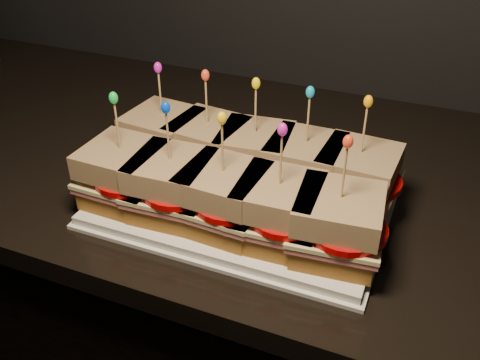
% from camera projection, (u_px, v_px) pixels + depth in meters
% --- Properties ---
extents(cabinet, '(2.25, 0.65, 0.87)m').
position_uv_depth(cabinet, '(263.00, 347.00, 1.16)').
color(cabinet, black).
rests_on(cabinet, ground).
extents(granite_slab, '(2.29, 0.69, 0.04)m').
position_uv_depth(granite_slab, '(269.00, 171.00, 0.91)').
color(granite_slab, black).
rests_on(granite_slab, cabinet).
extents(platter, '(0.40, 0.25, 0.02)m').
position_uv_depth(platter, '(240.00, 206.00, 0.78)').
color(platter, white).
rests_on(platter, granite_slab).
extents(platter_rim, '(0.42, 0.26, 0.01)m').
position_uv_depth(platter_rim, '(240.00, 210.00, 0.78)').
color(platter_rim, white).
rests_on(platter_rim, granite_slab).
extents(sandwich_0_bread_bot, '(0.11, 0.11, 0.03)m').
position_uv_depth(sandwich_0_bread_bot, '(165.00, 154.00, 0.86)').
color(sandwich_0_bread_bot, brown).
rests_on(sandwich_0_bread_bot, platter).
extents(sandwich_0_ham, '(0.12, 0.12, 0.01)m').
position_uv_depth(sandwich_0_ham, '(165.00, 144.00, 0.85)').
color(sandwich_0_ham, '#C5615C').
rests_on(sandwich_0_ham, sandwich_0_bread_bot).
extents(sandwich_0_cheese, '(0.12, 0.12, 0.01)m').
position_uv_depth(sandwich_0_cheese, '(164.00, 141.00, 0.85)').
color(sandwich_0_cheese, '#EFE699').
rests_on(sandwich_0_cheese, sandwich_0_ham).
extents(sandwich_0_tomato, '(0.10, 0.10, 0.01)m').
position_uv_depth(sandwich_0_tomato, '(169.00, 140.00, 0.83)').
color(sandwich_0_tomato, '#C80607').
rests_on(sandwich_0_tomato, sandwich_0_cheese).
extents(sandwich_0_bread_top, '(0.11, 0.11, 0.03)m').
position_uv_depth(sandwich_0_bread_top, '(163.00, 124.00, 0.83)').
color(sandwich_0_bread_top, '#53230A').
rests_on(sandwich_0_bread_top, sandwich_0_tomato).
extents(sandwich_0_pick, '(0.00, 0.00, 0.09)m').
position_uv_depth(sandwich_0_pick, '(160.00, 96.00, 0.81)').
color(sandwich_0_pick, tan).
rests_on(sandwich_0_pick, sandwich_0_bread_top).
extents(sandwich_0_frill, '(0.01, 0.01, 0.02)m').
position_uv_depth(sandwich_0_frill, '(158.00, 67.00, 0.78)').
color(sandwich_0_frill, '#C318A7').
rests_on(sandwich_0_frill, sandwich_0_pick).
extents(sandwich_1_bread_bot, '(0.11, 0.11, 0.03)m').
position_uv_depth(sandwich_1_bread_bot, '(209.00, 164.00, 0.84)').
color(sandwich_1_bread_bot, brown).
rests_on(sandwich_1_bread_bot, platter).
extents(sandwich_1_ham, '(0.12, 0.12, 0.01)m').
position_uv_depth(sandwich_1_ham, '(208.00, 154.00, 0.83)').
color(sandwich_1_ham, '#C5615C').
rests_on(sandwich_1_ham, sandwich_1_bread_bot).
extents(sandwich_1_cheese, '(0.12, 0.12, 0.01)m').
position_uv_depth(sandwich_1_cheese, '(208.00, 150.00, 0.82)').
color(sandwich_1_cheese, '#EFE699').
rests_on(sandwich_1_cheese, sandwich_1_ham).
extents(sandwich_1_tomato, '(0.10, 0.10, 0.01)m').
position_uv_depth(sandwich_1_tomato, '(213.00, 149.00, 0.81)').
color(sandwich_1_tomato, '#C80607').
rests_on(sandwich_1_tomato, sandwich_1_cheese).
extents(sandwich_1_bread_top, '(0.11, 0.11, 0.03)m').
position_uv_depth(sandwich_1_bread_top, '(207.00, 133.00, 0.81)').
color(sandwich_1_bread_top, '#53230A').
rests_on(sandwich_1_bread_top, sandwich_1_tomato).
extents(sandwich_1_pick, '(0.00, 0.00, 0.09)m').
position_uv_depth(sandwich_1_pick, '(206.00, 104.00, 0.78)').
color(sandwich_1_pick, tan).
rests_on(sandwich_1_pick, sandwich_1_bread_top).
extents(sandwich_1_frill, '(0.01, 0.01, 0.02)m').
position_uv_depth(sandwich_1_frill, '(205.00, 75.00, 0.76)').
color(sandwich_1_frill, '#E44222').
rests_on(sandwich_1_frill, sandwich_1_pick).
extents(sandwich_2_bread_bot, '(0.11, 0.11, 0.03)m').
position_uv_depth(sandwich_2_bread_bot, '(254.00, 174.00, 0.81)').
color(sandwich_2_bread_bot, brown).
rests_on(sandwich_2_bread_bot, platter).
extents(sandwich_2_ham, '(0.12, 0.12, 0.01)m').
position_uv_depth(sandwich_2_ham, '(255.00, 164.00, 0.80)').
color(sandwich_2_ham, '#C5615C').
rests_on(sandwich_2_ham, sandwich_2_bread_bot).
extents(sandwich_2_cheese, '(0.12, 0.12, 0.01)m').
position_uv_depth(sandwich_2_cheese, '(255.00, 160.00, 0.80)').
color(sandwich_2_cheese, '#EFE699').
rests_on(sandwich_2_cheese, sandwich_2_ham).
extents(sandwich_2_tomato, '(0.10, 0.10, 0.01)m').
position_uv_depth(sandwich_2_tomato, '(261.00, 159.00, 0.79)').
color(sandwich_2_tomato, '#C80607').
rests_on(sandwich_2_tomato, sandwich_2_cheese).
extents(sandwich_2_bread_top, '(0.11, 0.11, 0.03)m').
position_uv_depth(sandwich_2_bread_top, '(255.00, 142.00, 0.78)').
color(sandwich_2_bread_top, '#53230A').
rests_on(sandwich_2_bread_top, sandwich_2_tomato).
extents(sandwich_2_pick, '(0.00, 0.00, 0.09)m').
position_uv_depth(sandwich_2_pick, '(255.00, 113.00, 0.76)').
color(sandwich_2_pick, tan).
rests_on(sandwich_2_pick, sandwich_2_bread_top).
extents(sandwich_2_frill, '(0.01, 0.01, 0.02)m').
position_uv_depth(sandwich_2_frill, '(256.00, 83.00, 0.73)').
color(sandwich_2_frill, yellow).
rests_on(sandwich_2_frill, sandwich_2_pick).
extents(sandwich_3_bread_bot, '(0.10, 0.10, 0.03)m').
position_uv_depth(sandwich_3_bread_bot, '(303.00, 184.00, 0.79)').
color(sandwich_3_bread_bot, brown).
rests_on(sandwich_3_bread_bot, platter).
extents(sandwich_3_ham, '(0.11, 0.11, 0.01)m').
position_uv_depth(sandwich_3_ham, '(304.00, 174.00, 0.78)').
color(sandwich_3_ham, '#C5615C').
rests_on(sandwich_3_ham, sandwich_3_bread_bot).
extents(sandwich_3_cheese, '(0.11, 0.11, 0.01)m').
position_uv_depth(sandwich_3_cheese, '(304.00, 170.00, 0.77)').
color(sandwich_3_cheese, '#EFE699').
rests_on(sandwich_3_cheese, sandwich_3_ham).
extents(sandwich_3_tomato, '(0.10, 0.10, 0.01)m').
position_uv_depth(sandwich_3_tomato, '(311.00, 169.00, 0.76)').
color(sandwich_3_tomato, '#C80607').
rests_on(sandwich_3_tomato, sandwich_3_cheese).
extents(sandwich_3_bread_top, '(0.10, 0.10, 0.03)m').
position_uv_depth(sandwich_3_bread_top, '(306.00, 152.00, 0.76)').
color(sandwich_3_bread_top, '#53230A').
rests_on(sandwich_3_bread_top, sandwich_3_tomato).
extents(sandwich_3_pick, '(0.00, 0.00, 0.09)m').
position_uv_depth(sandwich_3_pick, '(308.00, 122.00, 0.73)').
color(sandwich_3_pick, tan).
rests_on(sandwich_3_pick, sandwich_3_bread_top).
extents(sandwich_3_frill, '(0.01, 0.01, 0.02)m').
position_uv_depth(sandwich_3_frill, '(310.00, 92.00, 0.71)').
color(sandwich_3_frill, '#1192B5').
rests_on(sandwich_3_frill, sandwich_3_pick).
extents(sandwich_4_bread_bot, '(0.11, 0.11, 0.03)m').
position_uv_depth(sandwich_4_bread_bot, '(355.00, 196.00, 0.76)').
color(sandwich_4_bread_bot, brown).
rests_on(sandwich_4_bread_bot, platter).
extents(sandwich_4_ham, '(0.12, 0.11, 0.01)m').
position_uv_depth(sandwich_4_ham, '(356.00, 185.00, 0.75)').
color(sandwich_4_ham, '#C5615C').
rests_on(sandwich_4_ham, sandwich_4_bread_bot).
extents(sandwich_4_cheese, '(0.12, 0.11, 0.01)m').
position_uv_depth(sandwich_4_cheese, '(357.00, 181.00, 0.75)').
color(sandwich_4_cheese, '#EFE699').
rests_on(sandwich_4_cheese, sandwich_4_ham).
extents(sandwich_4_tomato, '(0.10, 0.10, 0.01)m').
position_uv_depth(sandwich_4_tomato, '(365.00, 180.00, 0.74)').
color(sandwich_4_tomato, '#C80607').
rests_on(sandwich_4_tomato, sandwich_4_cheese).
extents(sandwich_4_bread_top, '(0.11, 0.11, 0.03)m').
position_uv_depth(sandwich_4_bread_top, '(359.00, 163.00, 0.73)').
color(sandwich_4_bread_top, '#53230A').
rests_on(sandwich_4_bread_top, sandwich_4_tomato).
extents(sandwich_4_pick, '(0.00, 0.00, 0.09)m').
position_uv_depth(sandwich_4_pick, '(364.00, 132.00, 0.71)').
color(sandwich_4_pick, tan).
rests_on(sandwich_4_pick, sandwich_4_bread_top).
extents(sandwich_4_frill, '(0.01, 0.01, 0.02)m').
position_uv_depth(sandwich_4_frill, '(368.00, 101.00, 0.68)').
color(sandwich_4_frill, orange).
rests_on(sandwich_4_frill, sandwich_4_pick).
extents(sandwich_5_bread_bot, '(0.10, 0.10, 0.03)m').
position_uv_depth(sandwich_5_bread_bot, '(127.00, 191.00, 0.77)').
color(sandwich_5_bread_bot, brown).
rests_on(sandwich_5_bread_bot, platter).
extents(sandwich_5_ham, '(0.11, 0.11, 0.01)m').
position_uv_depth(sandwich_5_ham, '(125.00, 181.00, 0.76)').
color(sandwich_5_ham, '#C5615C').
rests_on(sandwich_5_ham, sandwich_5_bread_bot).
extents(sandwich_5_cheese, '(0.12, 0.11, 0.01)m').
position_uv_depth(sandwich_5_cheese, '(124.00, 177.00, 0.76)').
color(sandwich_5_cheese, '#EFE699').
rests_on(sandwich_5_cheese, sandwich_5_ham).
extents(sandwich_5_tomato, '(0.10, 0.10, 0.01)m').
position_uv_depth(sandwich_5_tomato, '(129.00, 176.00, 0.75)').
color(sandwich_5_tomato, '#C80607').
rests_on(sandwich_5_tomato, sandwich_5_cheese).
extents(sandwich_5_bread_top, '(0.11, 0.11, 0.03)m').
position_uv_depth(sandwich_5_bread_top, '(122.00, 159.00, 0.74)').
color(sandwich_5_bread_top, '#53230A').
rests_on(sandwich_5_bread_top, sandwich_5_tomato).
extents(sandwich_5_pick, '(0.00, 0.00, 0.09)m').
position_uv_depth(sandwich_5_pick, '(118.00, 129.00, 0.72)').
color(sandwich_5_pick, tan).
rests_on(sandwich_5_pick, sandwich_5_bread_top).
extents(sandwich_5_frill, '(0.01, 0.01, 0.02)m').
position_uv_depth(sandwich_5_frill, '(113.00, 98.00, 0.69)').
color(sandwich_5_frill, green).
rests_on(sandwich_5_frill, sandwich_5_pick).
extents(sandwich_6_bread_bot, '(0.11, 0.11, 0.03)m').
position_uv_depth(sandwich_6_bread_bot, '(174.00, 203.00, 0.75)').
color(sandwich_6_bread_bot, brown).
rests_on(sandwich_6_bread_bot, platter).
extents(sandwich_6_ham, '(0.12, 0.11, 0.01)m').
position_uv_depth(sandwich_6_ham, '(173.00, 193.00, 0.74)').
color(sandwich_6_ham, '#C5615C').
rests_on(sandwich_6_ham, sandwich_6_bread_bot).
extents(sandwich_6_cheese, '(0.12, 0.11, 0.01)m').
position_uv_depth(sandwich_6_cheese, '(172.00, 188.00, 0.73)').
color(sandwich_6_cheese, '#EFE699').
rests_on(sandwich_6_cheese, sandwich_6_ham).
extents(sandwich_6_tomato, '(0.10, 0.10, 0.01)m').
position_uv_depth(sandwich_6_tomato, '(178.00, 188.00, 0.72)').
color(sandwich_6_tomato, '#C80607').
rests_on(sandwich_6_tomato, sandwich_6_cheese).
extents(sandwich_6_bread_top, '(0.11, 0.11, 0.03)m').
position_uv_depth(sandwich_6_bread_top, '(171.00, 170.00, 0.72)').
color(sandwich_6_bread_top, '#53230A').
rests_on(sandwich_6_bread_top, sandwich_6_tomato).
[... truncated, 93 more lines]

